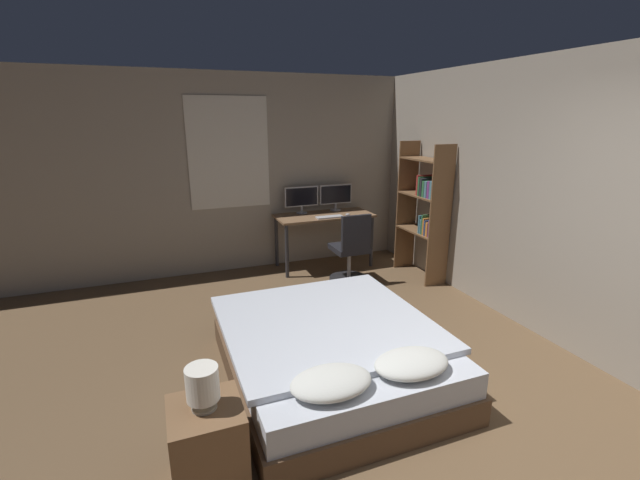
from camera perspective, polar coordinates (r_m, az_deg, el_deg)
name	(u,v)px	position (r m, az deg, el deg)	size (l,w,h in m)	color
wall_back	(277,173)	(6.20, -5.70, 8.90)	(12.00, 0.08, 2.70)	#9E9384
wall_side_right	(539,199)	(4.75, 27.16, 4.88)	(0.06, 12.00, 2.70)	#9E9384
bed	(331,352)	(3.70, 1.47, -14.68)	(1.69, 1.98, 0.55)	brown
nightstand	(208,444)	(2.91, -14.74, -24.83)	(0.43, 0.43, 0.51)	brown
bedside_lamp	(202,384)	(2.66, -15.40, -18.07)	(0.19, 0.19, 0.27)	gray
desk	(324,222)	(6.16, 0.55, 2.48)	(1.39, 0.61, 0.78)	#846042
monitor_left	(302,198)	(6.18, -2.47, 5.62)	(0.50, 0.16, 0.39)	#B7B7BC
monitor_right	(336,196)	(6.37, 2.12, 5.95)	(0.50, 0.16, 0.39)	#B7B7BC
keyboard	(329,217)	(5.95, 1.27, 3.09)	(0.38, 0.13, 0.02)	#B7B7BC
computer_mouse	(348,215)	(6.06, 3.72, 3.39)	(0.07, 0.05, 0.04)	#B7B7BC
office_chair	(351,255)	(5.65, 4.13, -1.95)	(0.52, 0.52, 0.94)	black
bookshelf	(427,205)	(5.81, 14.03, 4.57)	(0.32, 0.80, 1.81)	brown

